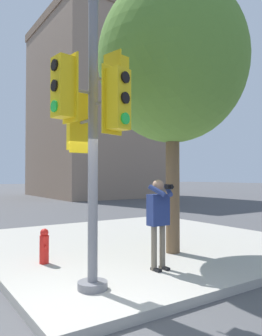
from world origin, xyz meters
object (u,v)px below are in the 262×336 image
street_tree (172,62)px  fire_hydrant (44,246)px  traffic_signal_pole (94,119)px  person_photographer (159,215)px

street_tree → fire_hydrant: street_tree is taller
traffic_signal_pole → street_tree: 3.39m
street_tree → traffic_signal_pole: bearing=-156.5°
person_photographer → fire_hydrant: bearing=135.2°
traffic_signal_pole → street_tree: size_ratio=0.73×
traffic_signal_pole → fire_hydrant: size_ratio=6.60×
traffic_signal_pole → person_photographer: size_ratio=2.73×
person_photographer → street_tree: 3.72m
person_photographer → street_tree: street_tree is taller
street_tree → fire_hydrant: 5.02m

